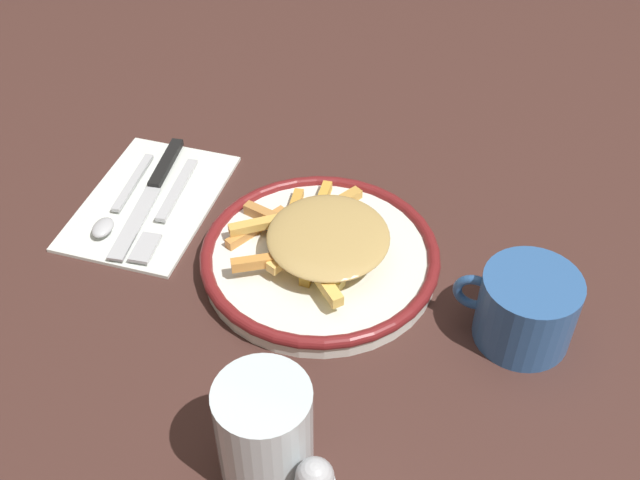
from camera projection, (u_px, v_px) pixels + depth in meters
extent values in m
plane|color=#432721|center=(320.00, 267.00, 0.82)|extent=(2.60, 2.60, 0.00)
cylinder|color=white|center=(320.00, 260.00, 0.81)|extent=(0.25, 0.25, 0.02)
torus|color=maroon|center=(320.00, 254.00, 0.81)|extent=(0.25, 0.25, 0.01)
cube|color=#F4C759|center=(322.00, 279.00, 0.76)|extent=(0.06, 0.06, 0.01)
cube|color=#C38441|center=(282.00, 223.00, 0.83)|extent=(0.10, 0.03, 0.01)
cube|color=#E09242|center=(313.00, 257.00, 0.80)|extent=(0.06, 0.05, 0.01)
cube|color=gold|center=(321.00, 203.00, 0.86)|extent=(0.02, 0.07, 0.01)
cube|color=#E2C35D|center=(310.00, 270.00, 0.78)|extent=(0.08, 0.03, 0.01)
cube|color=#D78D43|center=(256.00, 228.00, 0.83)|extent=(0.04, 0.08, 0.01)
cube|color=gold|center=(279.00, 259.00, 0.78)|extent=(0.09, 0.06, 0.01)
cube|color=gold|center=(292.00, 213.00, 0.85)|extent=(0.02, 0.07, 0.01)
cube|color=#EAA554|center=(318.00, 243.00, 0.80)|extent=(0.09, 0.05, 0.01)
cube|color=#EEC059|center=(323.00, 251.00, 0.80)|extent=(0.06, 0.04, 0.01)
cube|color=gold|center=(338.00, 203.00, 0.86)|extent=(0.04, 0.06, 0.01)
cube|color=#CF8F47|center=(318.00, 256.00, 0.80)|extent=(0.04, 0.06, 0.01)
cube|color=gold|center=(316.00, 254.00, 0.80)|extent=(0.01, 0.09, 0.01)
cube|color=#E7B14F|center=(268.00, 222.00, 0.82)|extent=(0.07, 0.06, 0.01)
cube|color=#C18C33|center=(328.00, 237.00, 0.82)|extent=(0.08, 0.02, 0.01)
cube|color=#F7C261|center=(301.00, 247.00, 0.79)|extent=(0.04, 0.09, 0.01)
ellipsoid|color=tan|center=(328.00, 237.00, 0.79)|extent=(0.16, 0.16, 0.02)
cube|color=#377031|center=(325.00, 213.00, 0.81)|extent=(0.00, 0.00, 0.00)
cube|color=#266F19|center=(297.00, 227.00, 0.79)|extent=(0.00, 0.00, 0.00)
cube|color=#2A582F|center=(313.00, 232.00, 0.79)|extent=(0.00, 0.00, 0.00)
cube|color=#217337|center=(301.00, 228.00, 0.79)|extent=(0.00, 0.00, 0.00)
cube|color=#386C23|center=(334.00, 224.00, 0.79)|extent=(0.00, 0.00, 0.00)
cube|color=#396830|center=(352.00, 244.00, 0.77)|extent=(0.00, 0.00, 0.00)
cube|color=#265C1F|center=(295.00, 225.00, 0.79)|extent=(0.00, 0.00, 0.00)
cube|color=white|center=(150.00, 200.00, 0.89)|extent=(0.16, 0.22, 0.01)
cube|color=silver|center=(177.00, 189.00, 0.90)|extent=(0.03, 0.11, 0.01)
cube|color=silver|center=(145.00, 248.00, 0.83)|extent=(0.03, 0.05, 0.00)
cube|color=black|center=(166.00, 163.00, 0.93)|extent=(0.03, 0.09, 0.01)
cube|color=silver|center=(135.00, 222.00, 0.86)|extent=(0.04, 0.12, 0.00)
cube|color=silver|center=(133.00, 182.00, 0.91)|extent=(0.02, 0.10, 0.00)
ellipsoid|color=silver|center=(103.00, 227.00, 0.85)|extent=(0.03, 0.03, 0.01)
cylinder|color=silver|center=(265.00, 433.00, 0.61)|extent=(0.08, 0.08, 0.11)
cylinder|color=#315E9D|center=(527.00, 309.00, 0.73)|extent=(0.09, 0.09, 0.08)
torus|color=#315E9D|center=(474.00, 292.00, 0.74)|extent=(0.04, 0.01, 0.04)
sphere|color=#B7BABF|center=(315.00, 476.00, 0.58)|extent=(0.03, 0.03, 0.03)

